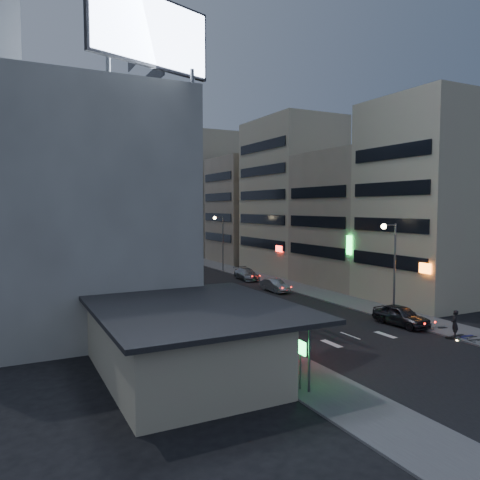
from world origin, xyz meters
TOP-DOWN VIEW (x-y plane):
  - ground at (0.00, 0.00)m, footprint 180.00×180.00m
  - sidewalk_left at (-8.00, 30.00)m, footprint 4.00×120.00m
  - sidewalk_right at (8.00, 30.00)m, footprint 4.00×120.00m
  - food_court at (-13.90, 2.00)m, footprint 11.00×13.00m
  - white_building at (-17.00, 20.00)m, footprint 14.00×24.00m
  - shophouse_near at (15.00, 10.50)m, footprint 10.00×11.00m
  - shophouse_mid at (15.50, 22.00)m, footprint 11.00×12.00m
  - shophouse_far at (15.00, 35.00)m, footprint 10.00×14.00m
  - far_left_a at (-15.50, 45.00)m, footprint 11.00×10.00m
  - far_left_b at (-16.00, 58.00)m, footprint 12.00×10.00m
  - far_right_a at (15.50, 50.00)m, footprint 11.00×12.00m
  - far_right_b at (16.00, 64.00)m, footprint 12.00×12.00m
  - billboard at (-12.99, 9.97)m, footprint 9.52×3.75m
  - street_lamp_right_near at (5.90, 6.00)m, footprint 1.60×0.44m
  - street_lamp_left at (-5.90, 22.00)m, footprint 1.60×0.44m
  - street_lamp_right_far at (5.90, 40.00)m, footprint 1.60×0.44m
  - parked_car_right_near at (5.60, 4.52)m, footprint 2.24×4.92m
  - parked_car_right_mid at (4.40, 22.01)m, footprint 1.53×4.32m
  - parked_car_left at (-5.60, 34.22)m, footprint 3.32×6.16m
  - parked_car_right_far at (5.60, 31.18)m, footprint 2.64×5.36m
  - road_car_blue at (-4.04, 9.56)m, footprint 1.97×4.56m
  - road_car_silver at (-4.15, 15.11)m, footprint 2.35×5.52m
  - person at (6.30, 0.07)m, footprint 0.84×0.79m
  - scooter_blue at (7.77, -0.20)m, footprint 0.77×1.93m
  - scooter_black_b at (7.29, 0.28)m, footprint 0.78×2.05m
  - scooter_silver_b at (8.04, 2.46)m, footprint 1.29×2.12m

SIDE VIEW (x-z plane):
  - ground at x=0.00m, z-range 0.00..0.00m
  - sidewalk_left at x=-8.00m, z-range 0.00..0.12m
  - sidewalk_right at x=8.00m, z-range 0.00..0.12m
  - scooter_blue at x=7.77m, z-range 0.12..1.27m
  - parked_car_right_mid at x=4.40m, z-range 0.00..1.42m
  - road_car_blue at x=-4.04m, z-range 0.00..1.46m
  - scooter_black_b at x=7.29m, z-range 0.12..1.35m
  - scooter_silver_b at x=8.04m, z-range 0.12..1.35m
  - parked_car_right_far at x=5.60m, z-range 0.00..1.50m
  - road_car_silver at x=-4.15m, z-range 0.00..1.59m
  - parked_car_right_near at x=5.60m, z-range 0.00..1.64m
  - parked_car_left at x=-5.60m, z-range 0.00..1.64m
  - person at x=6.30m, z-range 0.12..2.05m
  - food_court at x=-13.90m, z-range 0.05..3.92m
  - street_lamp_right_near at x=5.90m, z-range 1.35..9.37m
  - street_lamp_left at x=-5.90m, z-range 1.35..9.37m
  - street_lamp_right_far at x=5.90m, z-range 1.35..9.37m
  - far_left_b at x=-16.00m, z-range 0.00..15.00m
  - shophouse_mid at x=15.50m, z-range 0.00..16.00m
  - white_building at x=-17.00m, z-range 0.00..18.00m
  - far_right_a at x=15.50m, z-range 0.00..18.00m
  - shophouse_near at x=15.00m, z-range 0.00..20.00m
  - far_left_a at x=-15.50m, z-range 0.00..20.00m
  - shophouse_far at x=15.00m, z-range 0.00..22.00m
  - far_right_b at x=16.00m, z-range 0.00..24.00m
  - billboard at x=-12.99m, z-range 18.56..24.76m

